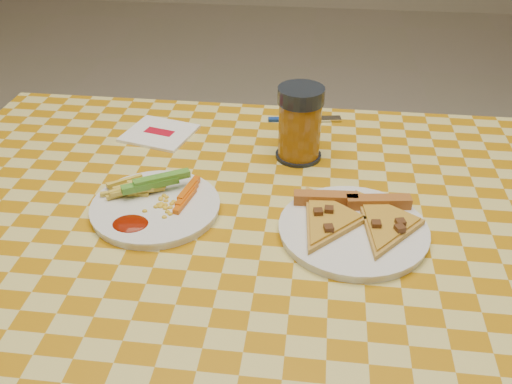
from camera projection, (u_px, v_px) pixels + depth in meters
table at (266, 254)px, 0.98m from camera, size 1.28×0.88×0.76m
plate_left at (156, 208)px, 0.95m from camera, size 0.26×0.26×0.01m
plate_right at (353, 231)px, 0.90m from camera, size 0.30×0.30×0.01m
fries_veggies at (152, 195)px, 0.96m from camera, size 0.17×0.16×0.04m
pizza_slices at (355, 218)px, 0.90m from camera, size 0.24×0.22×0.02m
drink_glass at (300, 124)px, 1.07m from camera, size 0.09×0.09×0.14m
napkin at (159, 133)px, 1.18m from camera, size 0.16×0.15×0.01m
fork at (306, 119)px, 1.24m from camera, size 0.16×0.04×0.01m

